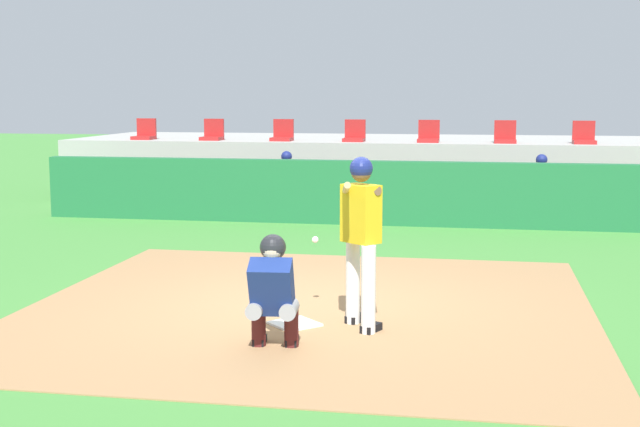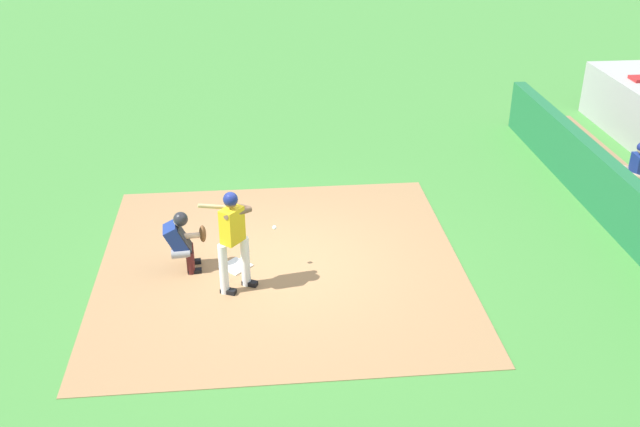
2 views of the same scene
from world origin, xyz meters
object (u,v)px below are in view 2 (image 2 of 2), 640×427
object	(u,v)px
batter_at_plate	(233,235)
catcher_crouched	(183,239)
dugout_player_0	(632,171)
home_plate	(236,266)

from	to	relation	value
batter_at_plate	catcher_crouched	bearing A→B (deg)	-128.89
dugout_player_0	catcher_crouched	bearing A→B (deg)	-78.14
batter_at_plate	catcher_crouched	size ratio (longest dim) A/B	0.92
home_plate	catcher_crouched	size ratio (longest dim) A/B	0.22
batter_at_plate	home_plate	bearing A→B (deg)	-178.76
home_plate	catcher_crouched	xyz separation A→B (m)	(-0.03, -0.88, 0.59)
home_plate	dugout_player_0	world-z (taller)	dugout_player_0
home_plate	batter_at_plate	world-z (taller)	batter_at_plate
catcher_crouched	home_plate	bearing A→B (deg)	88.34
home_plate	catcher_crouched	distance (m)	1.05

